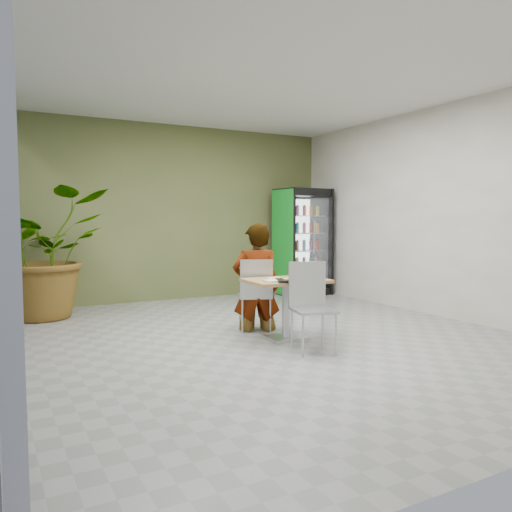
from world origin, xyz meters
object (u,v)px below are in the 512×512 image
object	(u,v)px
seated_woman	(256,288)
soda_cup	(302,271)
chair_near	(310,299)
cafeteria_tray	(295,280)
dining_table	(286,296)
potted_plant	(44,253)
beverage_fridge	(303,242)
chair_far	(256,289)

from	to	relation	value
seated_woman	soda_cup	bearing A→B (deg)	138.65
chair_near	cafeteria_tray	xyz separation A→B (m)	(-0.01, 0.31, 0.18)
dining_table	chair_near	world-z (taller)	chair_near
chair_near	seated_woman	world-z (taller)	seated_woman
chair_near	potted_plant	bearing A→B (deg)	139.30
soda_cup	beverage_fridge	xyz separation A→B (m)	(2.00, 3.01, 0.20)
chair_near	cafeteria_tray	size ratio (longest dim) A/B	2.35
seated_woman	potted_plant	world-z (taller)	potted_plant
beverage_fridge	potted_plant	size ratio (longest dim) A/B	1.06
chair_far	soda_cup	world-z (taller)	chair_far
dining_table	cafeteria_tray	world-z (taller)	cafeteria_tray
chair_near	cafeteria_tray	distance (m)	0.36
cafeteria_tray	potted_plant	xyz separation A→B (m)	(-2.45, 3.14, 0.22)
chair_far	seated_woman	bearing A→B (deg)	-107.97
cafeteria_tray	soda_cup	bearing A→B (deg)	43.29
beverage_fridge	chair_far	bearing A→B (deg)	-137.46
seated_woman	chair_near	bearing A→B (deg)	114.10
dining_table	beverage_fridge	world-z (taller)	beverage_fridge
dining_table	beverage_fridge	xyz separation A→B (m)	(2.24, 3.02, 0.50)
dining_table	potted_plant	bearing A→B (deg)	130.54
chair_near	beverage_fridge	distance (m)	4.25
seated_woman	soda_cup	world-z (taller)	seated_woman
seated_woman	cafeteria_tray	bearing A→B (deg)	114.78
cafeteria_tray	potted_plant	bearing A→B (deg)	128.03
potted_plant	beverage_fridge	bearing A→B (deg)	1.46
dining_table	cafeteria_tray	size ratio (longest dim) A/B	2.34
seated_woman	beverage_fridge	xyz separation A→B (m)	(2.32, 2.40, 0.47)
potted_plant	soda_cup	bearing A→B (deg)	-46.80
dining_table	potted_plant	distance (m)	3.84
beverage_fridge	seated_woman	bearing A→B (deg)	-137.55
dining_table	soda_cup	xyz separation A→B (m)	(0.23, 0.01, 0.30)
chair_near	cafeteria_tray	bearing A→B (deg)	105.26
chair_far	chair_near	distance (m)	1.13
chair_near	beverage_fridge	xyz separation A→B (m)	(2.26, 3.57, 0.45)
chair_far	chair_near	bearing A→B (deg)	116.06
dining_table	chair_far	distance (m)	0.59
cafeteria_tray	potted_plant	distance (m)	3.99
cafeteria_tray	beverage_fridge	bearing A→B (deg)	55.19
chair_far	cafeteria_tray	world-z (taller)	chair_far
chair_near	beverage_fridge	world-z (taller)	beverage_fridge
chair_far	seated_woman	xyz separation A→B (m)	(0.04, 0.04, 0.00)
soda_cup	potted_plant	bearing A→B (deg)	133.20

